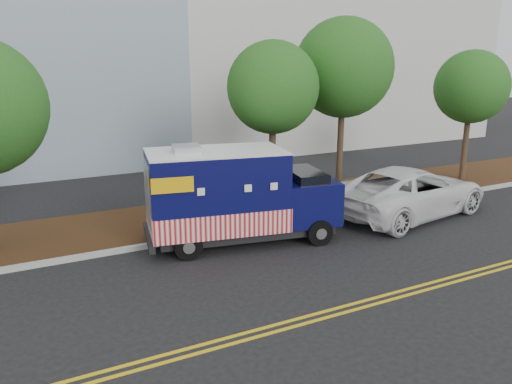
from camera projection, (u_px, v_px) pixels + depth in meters
name	position (u px, v px, depth m)	size (l,w,h in m)	color
ground	(264.00, 245.00, 15.81)	(120.00, 120.00, 0.00)	black
curb	(245.00, 229.00, 16.99)	(120.00, 0.18, 0.15)	#9E9E99
mulch_strip	(221.00, 213.00, 18.80)	(120.00, 4.00, 0.15)	#321F0D
centerline_near	(351.00, 304.00, 11.98)	(120.00, 0.10, 0.01)	gold
centerline_far	(358.00, 309.00, 11.77)	(120.00, 0.10, 0.01)	gold
tree_b	(273.00, 88.00, 18.14)	(3.38, 3.38, 6.37)	#38281C
tree_c	(344.00, 68.00, 20.14)	(4.02, 4.02, 7.33)	#38281C
tree_d	(471.00, 87.00, 22.62)	(3.30, 3.30, 6.09)	#38281C
sign_post	(198.00, 203.00, 16.12)	(0.06, 0.06, 2.40)	#473828
food_truck	(233.00, 198.00, 15.66)	(6.41, 3.31, 3.22)	black
white_car	(410.00, 191.00, 18.60)	(3.01, 6.52, 1.81)	white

